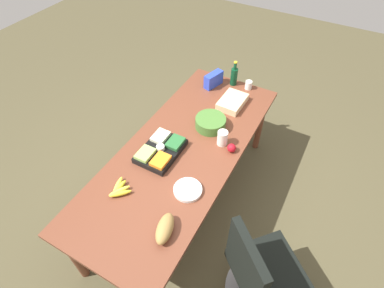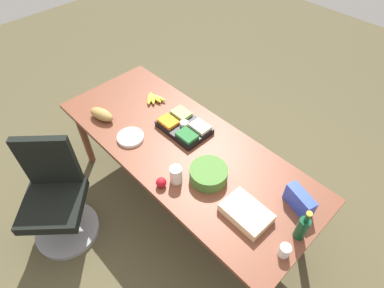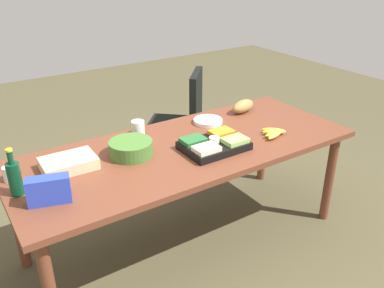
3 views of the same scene
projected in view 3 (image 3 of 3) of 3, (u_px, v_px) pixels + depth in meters
The scene contains 14 objects.
ground_plane at pixel (187, 239), 3.10m from camera, with size 10.00×10.00×0.00m, color #4E472F.
conference_table at pixel (186, 156), 2.79m from camera, with size 2.35×0.94×0.78m.
office_chair at pixel (179, 134), 3.92m from camera, with size 0.68×0.68×1.00m.
paper_cup at pixel (9, 174), 2.33m from camera, with size 0.07×0.07×0.09m, color white.
sheet_cake at pixel (69, 163), 2.47m from camera, with size 0.32×0.22×0.07m, color beige.
veggie_tray at pixel (214, 144), 2.70m from camera, with size 0.42×0.30×0.09m.
bread_loaf at pixel (243, 106), 3.32m from camera, with size 0.24×0.11×0.10m, color #9E7940.
banana_bunch at pixel (274, 133), 2.90m from camera, with size 0.21×0.18×0.04m.
salad_bowl at pixel (131, 148), 2.62m from camera, with size 0.28×0.28×0.10m, color #44712E.
chip_bag_blue at pixel (49, 190), 2.12m from camera, with size 0.22×0.08×0.15m, color blue.
wine_bottle at pixel (14, 177), 2.18m from camera, with size 0.08×0.08×0.27m.
mayo_jar at pixel (138, 131), 2.82m from camera, with size 0.09×0.09×0.14m, color white.
apple_red at pixel (137, 128), 2.94m from camera, with size 0.08×0.08×0.08m, color #B3111D.
paper_plate_stack at pixel (208, 121), 3.12m from camera, with size 0.22×0.22×0.03m, color white.
Camera 3 is at (1.33, 2.10, 1.99)m, focal length 38.20 mm.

